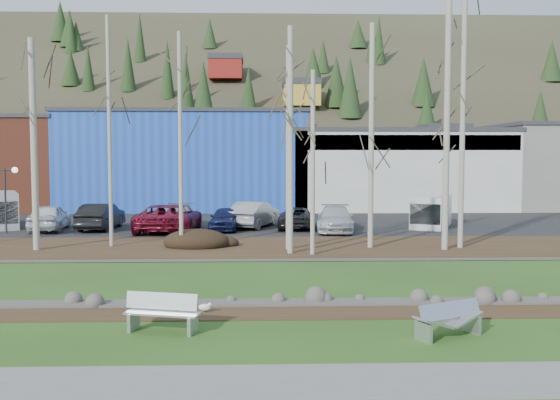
{
  "coord_description": "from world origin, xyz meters",
  "views": [
    {
      "loc": [
        0.3,
        -15.62,
        4.51
      ],
      "look_at": [
        1.19,
        13.06,
        2.5
      ],
      "focal_mm": 40.0,
      "sensor_mm": 36.0,
      "label": 1
    }
  ],
  "objects_px": {
    "seagull": "(205,307)",
    "car_8": "(164,218)",
    "bench_intact": "(163,313)",
    "bench_damaged": "(449,320)",
    "car_1": "(101,216)",
    "car_6": "(297,218)",
    "car_7": "(335,219)",
    "car_2": "(174,218)",
    "street_lamp": "(5,181)",
    "car_4": "(226,219)",
    "car_5": "(254,214)",
    "car_3": "(178,217)",
    "van_white": "(431,211)",
    "car_0": "(49,217)"
  },
  "relations": [
    {
      "from": "car_1",
      "to": "car_8",
      "type": "relative_size",
      "value": 0.84
    },
    {
      "from": "car_1",
      "to": "car_4",
      "type": "height_order",
      "value": "car_1"
    },
    {
      "from": "seagull",
      "to": "car_4",
      "type": "relative_size",
      "value": 0.11
    },
    {
      "from": "car_5",
      "to": "car_6",
      "type": "bearing_deg",
      "value": -175.07
    },
    {
      "from": "bench_intact",
      "to": "seagull",
      "type": "bearing_deg",
      "value": 76.97
    },
    {
      "from": "street_lamp",
      "to": "car_7",
      "type": "distance_m",
      "value": 18.97
    },
    {
      "from": "car_1",
      "to": "car_8",
      "type": "distance_m",
      "value": 4.05
    },
    {
      "from": "car_2",
      "to": "car_7",
      "type": "relative_size",
      "value": 1.12
    },
    {
      "from": "car_0",
      "to": "van_white",
      "type": "distance_m",
      "value": 23.01
    },
    {
      "from": "street_lamp",
      "to": "car_2",
      "type": "relative_size",
      "value": 0.67
    },
    {
      "from": "bench_intact",
      "to": "car_8",
      "type": "xyz_separation_m",
      "value": [
        -3.13,
        20.52,
        0.44
      ]
    },
    {
      "from": "car_8",
      "to": "car_4",
      "type": "bearing_deg",
      "value": -170.42
    },
    {
      "from": "seagull",
      "to": "car_7",
      "type": "xyz_separation_m",
      "value": [
        5.97,
        18.38,
        0.7
      ]
    },
    {
      "from": "bench_intact",
      "to": "car_8",
      "type": "distance_m",
      "value": 20.76
    },
    {
      "from": "seagull",
      "to": "car_5",
      "type": "relative_size",
      "value": 0.09
    },
    {
      "from": "van_white",
      "to": "car_5",
      "type": "bearing_deg",
      "value": -157.28
    },
    {
      "from": "car_1",
      "to": "car_8",
      "type": "height_order",
      "value": "car_8"
    },
    {
      "from": "bench_intact",
      "to": "car_2",
      "type": "xyz_separation_m",
      "value": [
        -2.52,
        20.52,
        0.44
      ]
    },
    {
      "from": "bench_intact",
      "to": "car_0",
      "type": "xyz_separation_m",
      "value": [
        -9.94,
        21.1,
        0.44
      ]
    },
    {
      "from": "car_8",
      "to": "car_6",
      "type": "bearing_deg",
      "value": -167.54
    },
    {
      "from": "car_3",
      "to": "car_5",
      "type": "height_order",
      "value": "car_5"
    },
    {
      "from": "street_lamp",
      "to": "car_8",
      "type": "distance_m",
      "value": 9.09
    },
    {
      "from": "car_0",
      "to": "car_8",
      "type": "height_order",
      "value": "car_0"
    },
    {
      "from": "seagull",
      "to": "street_lamp",
      "type": "distance_m",
      "value": 22.26
    },
    {
      "from": "car_8",
      "to": "van_white",
      "type": "distance_m",
      "value": 16.25
    },
    {
      "from": "car_3",
      "to": "car_6",
      "type": "relative_size",
      "value": 1.04
    },
    {
      "from": "seagull",
      "to": "car_8",
      "type": "xyz_separation_m",
      "value": [
        -4.07,
        18.68,
        0.75
      ]
    },
    {
      "from": "car_4",
      "to": "car_5",
      "type": "distance_m",
      "value": 2.27
    },
    {
      "from": "street_lamp",
      "to": "car_1",
      "type": "bearing_deg",
      "value": 13.82
    },
    {
      "from": "bench_intact",
      "to": "car_4",
      "type": "bearing_deg",
      "value": 102.65
    },
    {
      "from": "bench_damaged",
      "to": "car_3",
      "type": "xyz_separation_m",
      "value": [
        -9.73,
        22.8,
        0.42
      ]
    },
    {
      "from": "seagull",
      "to": "van_white",
      "type": "relative_size",
      "value": 0.09
    },
    {
      "from": "street_lamp",
      "to": "car_8",
      "type": "bearing_deg",
      "value": -1.58
    },
    {
      "from": "seagull",
      "to": "bench_damaged",
      "type": "bearing_deg",
      "value": -2.14
    },
    {
      "from": "bench_damaged",
      "to": "car_2",
      "type": "bearing_deg",
      "value": 88.74
    },
    {
      "from": "bench_intact",
      "to": "car_3",
      "type": "distance_m",
      "value": 22.24
    },
    {
      "from": "car_5",
      "to": "car_6",
      "type": "distance_m",
      "value": 2.69
    },
    {
      "from": "van_white",
      "to": "car_8",
      "type": "bearing_deg",
      "value": -149.99
    },
    {
      "from": "car_4",
      "to": "car_8",
      "type": "relative_size",
      "value": 0.72
    },
    {
      "from": "street_lamp",
      "to": "van_white",
      "type": "relative_size",
      "value": 0.78
    },
    {
      "from": "bench_intact",
      "to": "car_3",
      "type": "bearing_deg",
      "value": 110.32
    },
    {
      "from": "seagull",
      "to": "van_white",
      "type": "bearing_deg",
      "value": 78.79
    },
    {
      "from": "car_0",
      "to": "car_3",
      "type": "relative_size",
      "value": 0.95
    },
    {
      "from": "bench_damaged",
      "to": "seagull",
      "type": "bearing_deg",
      "value": 132.17
    },
    {
      "from": "car_7",
      "to": "car_8",
      "type": "bearing_deg",
      "value": -175.19
    },
    {
      "from": "car_3",
      "to": "car_6",
      "type": "height_order",
      "value": "car_3"
    },
    {
      "from": "car_2",
      "to": "car_1",
      "type": "bearing_deg",
      "value": -9.54
    },
    {
      "from": "car_0",
      "to": "car_2",
      "type": "bearing_deg",
      "value": 168.9
    },
    {
      "from": "car_6",
      "to": "car_8",
      "type": "relative_size",
      "value": 0.82
    },
    {
      "from": "car_6",
      "to": "car_7",
      "type": "relative_size",
      "value": 0.92
    }
  ]
}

